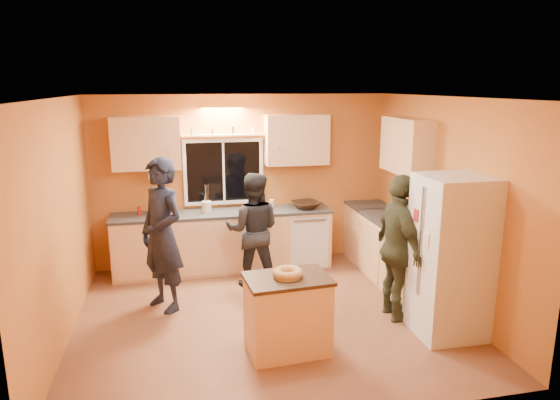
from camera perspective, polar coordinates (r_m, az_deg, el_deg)
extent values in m
plane|color=brown|center=(6.20, -1.38, -13.15)|extent=(4.50, 4.50, 0.00)
cube|color=#BA702F|center=(7.67, -4.23, 2.24)|extent=(4.50, 0.04, 2.60)
cube|color=#BA702F|center=(3.89, 4.10, -8.69)|extent=(4.50, 0.04, 2.60)
cube|color=#BA702F|center=(5.78, -23.94, -2.49)|extent=(0.04, 4.00, 2.60)
cube|color=#BA702F|center=(6.53, 18.33, -0.33)|extent=(0.04, 4.00, 2.60)
cube|color=white|center=(5.56, -1.53, 11.63)|extent=(4.50, 4.00, 0.02)
cube|color=black|center=(7.60, -6.47, 3.23)|extent=(1.10, 0.02, 0.90)
cube|color=white|center=(7.58, -6.46, 3.21)|extent=(1.20, 0.04, 1.00)
cube|color=tan|center=(7.36, -15.05, 6.28)|extent=(0.95, 0.33, 0.75)
cube|color=tan|center=(7.57, 1.92, 6.90)|extent=(0.95, 0.33, 0.75)
cube|color=tan|center=(7.04, 14.26, 6.04)|extent=(0.33, 1.00, 0.75)
cylinder|color=silver|center=(7.30, -13.71, 2.77)|extent=(0.27, 0.12, 0.12)
cube|color=tan|center=(7.56, -6.43, -4.79)|extent=(3.20, 0.60, 0.86)
cube|color=#282B2D|center=(7.43, -6.52, -1.49)|extent=(3.24, 0.62, 0.04)
cube|color=tan|center=(8.10, 10.01, -3.69)|extent=(0.60, 0.60, 0.86)
cube|color=#282B2D|center=(7.98, 10.14, -0.60)|extent=(0.62, 0.62, 0.04)
cube|color=tan|center=(7.06, 13.66, -6.41)|extent=(0.60, 1.80, 0.86)
cube|color=#282B2D|center=(6.92, 13.86, -2.90)|extent=(0.62, 1.84, 0.04)
cube|color=silver|center=(5.80, 18.92, -6.15)|extent=(0.72, 0.70, 1.80)
cube|color=tan|center=(5.31, 0.86, -13.08)|extent=(0.86, 0.61, 0.80)
cube|color=black|center=(5.14, 0.88, -8.99)|extent=(0.90, 0.65, 0.04)
torus|color=#B27E49|center=(5.12, 0.88, -8.34)|extent=(0.31, 0.31, 0.09)
imported|color=black|center=(6.25, -13.32, -3.91)|extent=(0.77, 0.83, 1.90)
imported|color=black|center=(6.84, -3.11, -3.45)|extent=(0.89, 0.77, 1.59)
imported|color=#303622|center=(6.02, 13.44, -5.38)|extent=(0.43, 1.03, 1.74)
imported|color=black|center=(7.60, 2.97, -0.56)|extent=(0.47, 0.47, 0.10)
cylinder|color=beige|center=(7.38, -8.39, -0.81)|extent=(0.14, 0.14, 0.17)
imported|color=gray|center=(6.69, 14.13, -1.93)|extent=(0.33, 0.31, 0.30)
cube|color=maroon|center=(7.34, 12.84, -1.49)|extent=(0.19, 0.17, 0.07)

